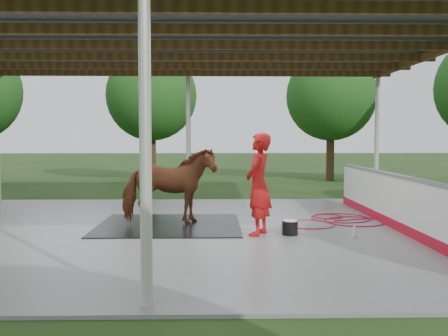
{
  "coord_description": "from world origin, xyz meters",
  "views": [
    {
      "loc": [
        0.77,
        -10.31,
        1.98
      ],
      "look_at": [
        0.98,
        0.02,
        1.33
      ],
      "focal_mm": 40.0,
      "sensor_mm": 36.0,
      "label": 1
    }
  ],
  "objects_px": {
    "handler": "(259,184)",
    "wash_bucket": "(290,227)",
    "dasher_board": "(396,203)",
    "horse": "(169,186)"
  },
  "relations": [
    {
      "from": "dasher_board",
      "to": "horse",
      "type": "xyz_separation_m",
      "value": [
        -4.81,
        0.49,
        0.32
      ]
    },
    {
      "from": "dasher_board",
      "to": "handler",
      "type": "distance_m",
      "value": 3.05
    },
    {
      "from": "dasher_board",
      "to": "horse",
      "type": "distance_m",
      "value": 4.85
    },
    {
      "from": "wash_bucket",
      "to": "dasher_board",
      "type": "bearing_deg",
      "value": 14.91
    },
    {
      "from": "dasher_board",
      "to": "handler",
      "type": "height_order",
      "value": "handler"
    },
    {
      "from": "dasher_board",
      "to": "wash_bucket",
      "type": "height_order",
      "value": "dasher_board"
    },
    {
      "from": "handler",
      "to": "wash_bucket",
      "type": "xyz_separation_m",
      "value": [
        0.62,
        -0.01,
        -0.85
      ]
    },
    {
      "from": "horse",
      "to": "handler",
      "type": "height_order",
      "value": "handler"
    },
    {
      "from": "dasher_board",
      "to": "handler",
      "type": "relative_size",
      "value": 3.99
    },
    {
      "from": "horse",
      "to": "handler",
      "type": "distance_m",
      "value": 2.16
    }
  ]
}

